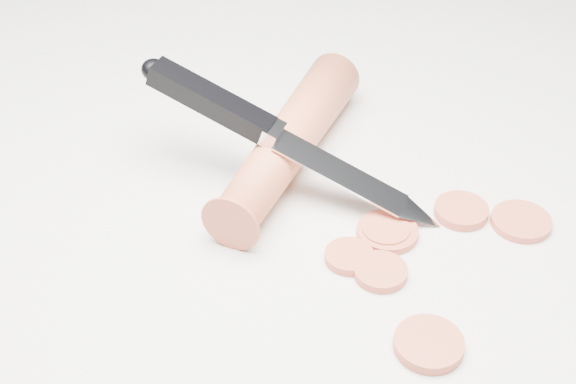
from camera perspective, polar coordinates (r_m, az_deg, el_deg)
name	(u,v)px	position (r m, az deg, el deg)	size (l,w,h in m)	color
ground	(362,211)	(0.54, 5.32, -1.38)	(2.40, 2.40, 0.00)	silver
carrot	(289,141)	(0.56, 0.09, 3.64)	(0.04, 0.04, 0.19)	#D75933
carrot_slice_0	(386,231)	(0.52, 6.97, -2.79)	(0.03, 0.03, 0.01)	#C24A2F
carrot_slice_1	(429,344)	(0.46, 9.97, -10.61)	(0.04, 0.04, 0.01)	#C24A2F
carrot_slice_2	(387,232)	(0.52, 7.08, -2.84)	(0.04, 0.04, 0.01)	#C24A2F
carrot_slice_3	(461,211)	(0.54, 12.22, -1.31)	(0.04, 0.04, 0.01)	#C24A2F
carrot_slice_4	(521,221)	(0.54, 16.25, -2.02)	(0.04, 0.04, 0.01)	#C24A2F
carrot_slice_5	(349,256)	(0.50, 4.38, -4.59)	(0.03, 0.03, 0.01)	#C24A2F
carrot_slice_6	(381,272)	(0.49, 6.60, -5.66)	(0.03, 0.03, 0.01)	#C24A2F
kitchen_knife	(290,139)	(0.53, 0.13, 3.78)	(0.18, 0.17, 0.08)	silver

